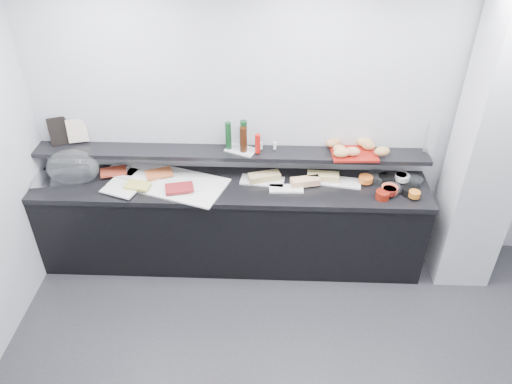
{
  "coord_description": "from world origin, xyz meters",
  "views": [
    {
      "loc": [
        -0.31,
        -2.04,
        3.46
      ],
      "look_at": [
        -0.45,
        1.45,
        1.0
      ],
      "focal_mm": 35.0,
      "sensor_mm": 36.0,
      "label": 1
    }
  ],
  "objects_px": {
    "condiment_tray": "(241,150)",
    "bread_tray": "(354,154)",
    "cloche_base": "(59,179)",
    "sandwich_plate_mid": "(286,189)",
    "carafe": "(431,139)",
    "framed_print": "(60,131)"
  },
  "relations": [
    {
      "from": "sandwich_plate_mid",
      "to": "bread_tray",
      "type": "height_order",
      "value": "bread_tray"
    },
    {
      "from": "cloche_base",
      "to": "bread_tray",
      "type": "bearing_deg",
      "value": -9.19
    },
    {
      "from": "cloche_base",
      "to": "condiment_tray",
      "type": "bearing_deg",
      "value": -6.05
    },
    {
      "from": "framed_print",
      "to": "carafe",
      "type": "distance_m",
      "value": 3.37
    },
    {
      "from": "condiment_tray",
      "to": "bread_tray",
      "type": "bearing_deg",
      "value": 22.31
    },
    {
      "from": "sandwich_plate_mid",
      "to": "framed_print",
      "type": "relative_size",
      "value": 1.17
    },
    {
      "from": "sandwich_plate_mid",
      "to": "carafe",
      "type": "height_order",
      "value": "carafe"
    },
    {
      "from": "carafe",
      "to": "bread_tray",
      "type": "bearing_deg",
      "value": -175.56
    },
    {
      "from": "carafe",
      "to": "condiment_tray",
      "type": "bearing_deg",
      "value": -179.4
    },
    {
      "from": "sandwich_plate_mid",
      "to": "framed_print",
      "type": "height_order",
      "value": "framed_print"
    },
    {
      "from": "cloche_base",
      "to": "bread_tray",
      "type": "height_order",
      "value": "bread_tray"
    },
    {
      "from": "sandwich_plate_mid",
      "to": "bread_tray",
      "type": "bearing_deg",
      "value": 17.65
    },
    {
      "from": "sandwich_plate_mid",
      "to": "condiment_tray",
      "type": "xyz_separation_m",
      "value": [
        -0.42,
        0.25,
        0.25
      ]
    },
    {
      "from": "sandwich_plate_mid",
      "to": "carafe",
      "type": "xyz_separation_m",
      "value": [
        1.28,
        0.26,
        0.39
      ]
    },
    {
      "from": "cloche_base",
      "to": "sandwich_plate_mid",
      "type": "bearing_deg",
      "value": -14.08
    },
    {
      "from": "sandwich_plate_mid",
      "to": "carafe",
      "type": "relative_size",
      "value": 1.02
    },
    {
      "from": "framed_print",
      "to": "condiment_tray",
      "type": "distance_m",
      "value": 1.68
    },
    {
      "from": "cloche_base",
      "to": "condiment_tray",
      "type": "distance_m",
      "value": 1.7
    },
    {
      "from": "condiment_tray",
      "to": "bread_tray",
      "type": "height_order",
      "value": "bread_tray"
    },
    {
      "from": "condiment_tray",
      "to": "bread_tray",
      "type": "distance_m",
      "value": 1.02
    },
    {
      "from": "cloche_base",
      "to": "bread_tray",
      "type": "relative_size",
      "value": 1.1
    },
    {
      "from": "carafe",
      "to": "sandwich_plate_mid",
      "type": "bearing_deg",
      "value": -168.29
    }
  ]
}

